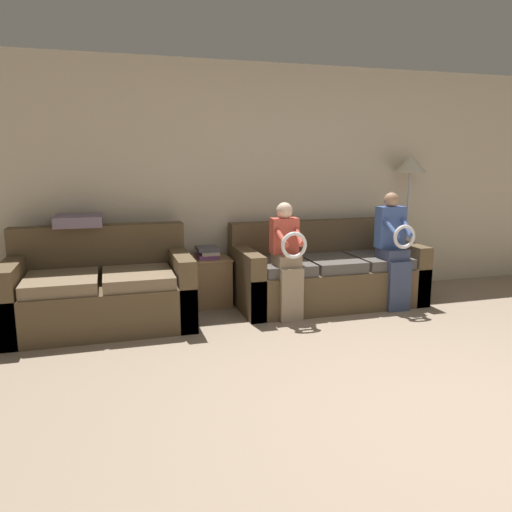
{
  "coord_description": "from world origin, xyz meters",
  "views": [
    {
      "loc": [
        -1.93,
        -2.21,
        1.53
      ],
      "look_at": [
        -0.72,
        1.86,
        0.71
      ],
      "focal_mm": 35.0,
      "sensor_mm": 36.0,
      "label": 1
    }
  ],
  "objects_px": {
    "couch_main": "(326,274)",
    "book_stack": "(208,252)",
    "side_shelf": "(209,281)",
    "couch_side": "(101,292)",
    "child_right_seated": "(394,246)",
    "throw_pillow": "(79,221)",
    "floor_lamp": "(410,174)",
    "child_left_seated": "(287,255)"
  },
  "relations": [
    {
      "from": "couch_main",
      "to": "book_stack",
      "type": "xyz_separation_m",
      "value": [
        -1.24,
        0.26,
        0.26
      ]
    },
    {
      "from": "couch_main",
      "to": "side_shelf",
      "type": "distance_m",
      "value": 1.26
    },
    {
      "from": "couch_main",
      "to": "couch_side",
      "type": "relative_size",
      "value": 1.2
    },
    {
      "from": "couch_side",
      "to": "book_stack",
      "type": "height_order",
      "value": "couch_side"
    },
    {
      "from": "child_right_seated",
      "to": "book_stack",
      "type": "bearing_deg",
      "value": 160.71
    },
    {
      "from": "side_shelf",
      "to": "throw_pillow",
      "type": "bearing_deg",
      "value": -178.6
    },
    {
      "from": "couch_side",
      "to": "floor_lamp",
      "type": "height_order",
      "value": "floor_lamp"
    },
    {
      "from": "side_shelf",
      "to": "couch_main",
      "type": "bearing_deg",
      "value": -11.77
    },
    {
      "from": "floor_lamp",
      "to": "couch_main",
      "type": "bearing_deg",
      "value": -166.38
    },
    {
      "from": "child_left_seated",
      "to": "floor_lamp",
      "type": "height_order",
      "value": "floor_lamp"
    },
    {
      "from": "child_left_seated",
      "to": "couch_side",
      "type": "bearing_deg",
      "value": 170.68
    },
    {
      "from": "side_shelf",
      "to": "book_stack",
      "type": "distance_m",
      "value": 0.31
    },
    {
      "from": "child_right_seated",
      "to": "book_stack",
      "type": "relative_size",
      "value": 3.89
    },
    {
      "from": "child_right_seated",
      "to": "side_shelf",
      "type": "relative_size",
      "value": 2.33
    },
    {
      "from": "book_stack",
      "to": "throw_pillow",
      "type": "distance_m",
      "value": 1.32
    },
    {
      "from": "couch_main",
      "to": "couch_side",
      "type": "distance_m",
      "value": 2.32
    },
    {
      "from": "book_stack",
      "to": "throw_pillow",
      "type": "xyz_separation_m",
      "value": [
        -1.26,
        -0.03,
        0.38
      ]
    },
    {
      "from": "floor_lamp",
      "to": "side_shelf",
      "type": "bearing_deg",
      "value": -179.4
    },
    {
      "from": "floor_lamp",
      "to": "throw_pillow",
      "type": "height_order",
      "value": "floor_lamp"
    },
    {
      "from": "couch_side",
      "to": "throw_pillow",
      "type": "relative_size",
      "value": 3.75
    },
    {
      "from": "couch_side",
      "to": "child_right_seated",
      "type": "bearing_deg",
      "value": -5.48
    },
    {
      "from": "book_stack",
      "to": "couch_main",
      "type": "bearing_deg",
      "value": -11.84
    },
    {
      "from": "couch_side",
      "to": "floor_lamp",
      "type": "distance_m",
      "value": 3.66
    },
    {
      "from": "side_shelf",
      "to": "child_left_seated",
      "type": "bearing_deg",
      "value": -44.59
    },
    {
      "from": "couch_side",
      "to": "floor_lamp",
      "type": "bearing_deg",
      "value": 6.26
    },
    {
      "from": "couch_main",
      "to": "side_shelf",
      "type": "bearing_deg",
      "value": 168.23
    },
    {
      "from": "couch_side",
      "to": "child_right_seated",
      "type": "distance_m",
      "value": 2.94
    },
    {
      "from": "child_left_seated",
      "to": "throw_pillow",
      "type": "bearing_deg",
      "value": 162.27
    },
    {
      "from": "side_shelf",
      "to": "book_stack",
      "type": "xyz_separation_m",
      "value": [
        -0.0,
        0.0,
        0.31
      ]
    },
    {
      "from": "child_left_seated",
      "to": "floor_lamp",
      "type": "xyz_separation_m",
      "value": [
        1.75,
        0.67,
        0.75
      ]
    },
    {
      "from": "child_left_seated",
      "to": "throw_pillow",
      "type": "relative_size",
      "value": 2.58
    },
    {
      "from": "child_right_seated",
      "to": "throw_pillow",
      "type": "relative_size",
      "value": 2.75
    },
    {
      "from": "side_shelf",
      "to": "floor_lamp",
      "type": "bearing_deg",
      "value": 0.6
    },
    {
      "from": "couch_side",
      "to": "side_shelf",
      "type": "xyz_separation_m",
      "value": [
        1.08,
        0.36,
        -0.05
      ]
    },
    {
      "from": "throw_pillow",
      "to": "side_shelf",
      "type": "bearing_deg",
      "value": 1.4
    },
    {
      "from": "throw_pillow",
      "to": "book_stack",
      "type": "bearing_deg",
      "value": 1.51
    },
    {
      "from": "book_stack",
      "to": "couch_side",
      "type": "bearing_deg",
      "value": -161.59
    },
    {
      "from": "couch_main",
      "to": "throw_pillow",
      "type": "xyz_separation_m",
      "value": [
        -2.5,
        0.23,
        0.65
      ]
    },
    {
      "from": "couch_main",
      "to": "child_right_seated",
      "type": "distance_m",
      "value": 0.78
    },
    {
      "from": "book_stack",
      "to": "floor_lamp",
      "type": "bearing_deg",
      "value": 0.55
    },
    {
      "from": "book_stack",
      "to": "throw_pillow",
      "type": "bearing_deg",
      "value": -178.49
    },
    {
      "from": "child_right_seated",
      "to": "book_stack",
      "type": "height_order",
      "value": "child_right_seated"
    }
  ]
}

